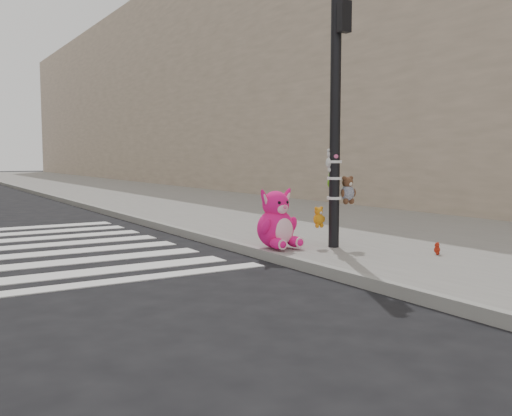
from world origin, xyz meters
TOP-DOWN VIEW (x-y plane):
  - ground at (0.00, 0.00)m, footprint 120.00×120.00m
  - sidewalk_near at (5.00, 10.00)m, footprint 7.00×80.00m
  - curb_edge at (1.55, 10.00)m, footprint 0.12×80.00m
  - bld_near at (10.50, 20.00)m, footprint 5.00×60.00m
  - signal_pole at (2.62, 1.81)m, footprint 0.68×0.48m
  - pink_bunny at (1.80, 2.17)m, footprint 0.65×0.71m
  - red_teddy at (3.40, 0.50)m, footprint 0.14×0.12m

SIDE VIEW (x-z plane):
  - ground at x=0.00m, z-range 0.00..0.00m
  - sidewalk_near at x=5.00m, z-range 0.00..0.14m
  - curb_edge at x=1.55m, z-range -0.01..0.15m
  - red_teddy at x=3.40m, z-range 0.14..0.32m
  - pink_bunny at x=1.80m, z-range 0.06..0.98m
  - signal_pole at x=2.62m, z-range -0.19..3.81m
  - bld_near at x=10.50m, z-range 0.00..10.00m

